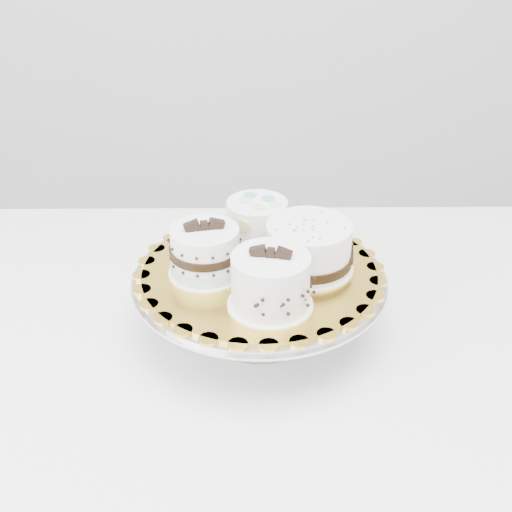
{
  "coord_description": "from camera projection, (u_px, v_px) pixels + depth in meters",
  "views": [
    {
      "loc": [
        0.03,
        -0.61,
        1.36
      ],
      "look_at": [
        0.08,
        0.17,
        0.89
      ],
      "focal_mm": 45.0,
      "sensor_mm": 36.0,
      "label": 1
    }
  ],
  "objects": [
    {
      "name": "table",
      "position": [
        240.0,
        365.0,
        1.03
      ],
      "size": [
        1.28,
        0.89,
        0.75
      ],
      "rotation": [
        0.0,
        0.0,
        -0.05
      ],
      "color": "white",
      "rests_on": "floor"
    },
    {
      "name": "cake_stand",
      "position": [
        259.0,
        291.0,
        0.95
      ],
      "size": [
        0.37,
        0.37,
        0.1
      ],
      "color": "gray",
      "rests_on": "table"
    },
    {
      "name": "cake_board",
      "position": [
        259.0,
        271.0,
        0.94
      ],
      "size": [
        0.42,
        0.42,
        0.01
      ],
      "primitive_type": "cylinder",
      "rotation": [
        0.0,
        0.0,
        -0.28
      ],
      "color": "gold",
      "rests_on": "cake_stand"
    },
    {
      "name": "cake_swirl",
      "position": [
        270.0,
        282.0,
        0.84
      ],
      "size": [
        0.13,
        0.13,
        0.09
      ],
      "rotation": [
        0.0,
        0.0,
        -0.25
      ],
      "color": "white",
      "rests_on": "cake_board"
    },
    {
      "name": "cake_banded",
      "position": [
        205.0,
        253.0,
        0.91
      ],
      "size": [
        0.11,
        0.11,
        0.09
      ],
      "rotation": [
        0.0,
        0.0,
        0.14
      ],
      "color": "white",
      "rests_on": "cake_board"
    },
    {
      "name": "cake_dots",
      "position": [
        257.0,
        222.0,
        0.99
      ],
      "size": [
        0.12,
        0.12,
        0.07
      ],
      "rotation": [
        0.0,
        0.0,
        -0.31
      ],
      "color": "white",
      "rests_on": "cake_board"
    },
    {
      "name": "cake_ribbon",
      "position": [
        309.0,
        248.0,
        0.93
      ],
      "size": [
        0.15,
        0.14,
        0.07
      ],
      "rotation": [
        0.0,
        0.0,
        -0.18
      ],
      "color": "white",
      "rests_on": "cake_board"
    }
  ]
}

